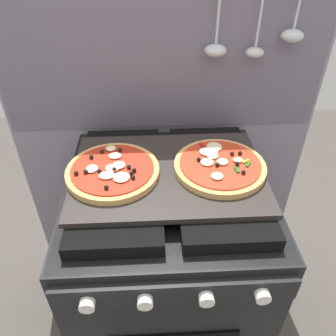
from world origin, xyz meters
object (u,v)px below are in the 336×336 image
at_px(stove, 168,271).
at_px(baking_tray, 168,173).
at_px(pizza_left, 113,171).
at_px(pizza_right, 220,166).

relative_size(stove, baking_tray, 1.67).
relative_size(pizza_left, pizza_right, 1.00).
relative_size(stove, pizza_left, 3.46).
relative_size(stove, pizza_right, 3.46).
distance_m(baking_tray, pizza_left, 0.16).
bearing_deg(stove, baking_tray, 90.00).
bearing_deg(pizza_right, baking_tray, 179.64).
relative_size(baking_tray, pizza_right, 2.08).
distance_m(stove, baking_tray, 0.46).
height_order(baking_tray, pizza_right, pizza_right).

